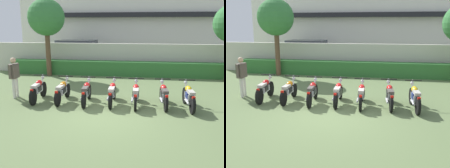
# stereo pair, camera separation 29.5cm
# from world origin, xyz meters

# --- Properties ---
(ground) EXTENTS (60.00, 60.00, 0.00)m
(ground) POSITION_xyz_m (0.00, 0.00, 0.00)
(ground) COLOR #607547
(building) EXTENTS (18.58, 6.50, 7.06)m
(building) POSITION_xyz_m (0.00, 15.65, 3.53)
(building) COLOR white
(building) RESTS_ON ground
(compound_wall) EXTENTS (17.65, 0.30, 1.85)m
(compound_wall) POSITION_xyz_m (0.00, 7.75, 0.92)
(compound_wall) COLOR beige
(compound_wall) RESTS_ON ground
(hedge_row) EXTENTS (14.12, 0.70, 0.85)m
(hedge_row) POSITION_xyz_m (0.00, 7.05, 0.43)
(hedge_row) COLOR #337033
(hedge_row) RESTS_ON ground
(parked_car) EXTENTS (4.55, 2.17, 1.89)m
(parked_car) POSITION_xyz_m (-3.70, 10.21, 0.94)
(parked_car) COLOR #9EA3A8
(parked_car) RESTS_ON ground
(tree_near_inspector) EXTENTS (2.09, 2.09, 4.43)m
(tree_near_inspector) POSITION_xyz_m (-4.50, 6.46, 3.33)
(tree_near_inspector) COLOR brown
(tree_near_inspector) RESTS_ON ground
(motorcycle_in_row_0) EXTENTS (0.60, 1.83, 0.97)m
(motorcycle_in_row_0) POSITION_xyz_m (-2.92, 1.42, 0.46)
(motorcycle_in_row_0) COLOR black
(motorcycle_in_row_0) RESTS_ON ground
(motorcycle_in_row_1) EXTENTS (0.60, 1.83, 0.95)m
(motorcycle_in_row_1) POSITION_xyz_m (-1.92, 1.44, 0.44)
(motorcycle_in_row_1) COLOR black
(motorcycle_in_row_1) RESTS_ON ground
(motorcycle_in_row_2) EXTENTS (0.60, 1.84, 0.95)m
(motorcycle_in_row_2) POSITION_xyz_m (-0.94, 1.36, 0.45)
(motorcycle_in_row_2) COLOR black
(motorcycle_in_row_2) RESTS_ON ground
(motorcycle_in_row_3) EXTENTS (0.60, 1.85, 0.95)m
(motorcycle_in_row_3) POSITION_xyz_m (0.05, 1.45, 0.44)
(motorcycle_in_row_3) COLOR black
(motorcycle_in_row_3) RESTS_ON ground
(motorcycle_in_row_4) EXTENTS (0.60, 1.87, 0.94)m
(motorcycle_in_row_4) POSITION_xyz_m (0.94, 1.38, 0.44)
(motorcycle_in_row_4) COLOR black
(motorcycle_in_row_4) RESTS_ON ground
(motorcycle_in_row_5) EXTENTS (0.60, 1.85, 0.95)m
(motorcycle_in_row_5) POSITION_xyz_m (1.97, 1.43, 0.44)
(motorcycle_in_row_5) COLOR black
(motorcycle_in_row_5) RESTS_ON ground
(motorcycle_in_row_6) EXTENTS (0.60, 1.83, 0.97)m
(motorcycle_in_row_6) POSITION_xyz_m (2.84, 1.30, 0.45)
(motorcycle_in_row_6) COLOR black
(motorcycle_in_row_6) RESTS_ON ground
(inspector_person) EXTENTS (0.22, 0.67, 1.67)m
(inspector_person) POSITION_xyz_m (-4.05, 1.71, 0.99)
(inspector_person) COLOR silver
(inspector_person) RESTS_ON ground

